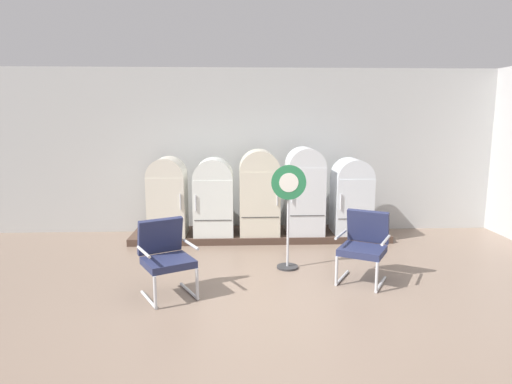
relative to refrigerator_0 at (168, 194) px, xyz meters
name	(u,v)px	position (x,y,z in m)	size (l,w,h in m)	color
ground	(273,309)	(1.67, -2.91, -0.88)	(12.00, 10.00, 0.05)	#836D5D
back_wall	(259,150)	(1.67, 0.75, 0.73)	(11.76, 0.12, 3.14)	#BCBDBB
display_plinth	(260,235)	(1.67, 0.12, -0.80)	(4.70, 0.95, 0.12)	#49352B
refrigerator_0	(168,194)	(0.00, 0.00, 0.00)	(0.66, 0.66, 1.40)	silver
refrigerator_1	(214,195)	(0.82, 0.01, -0.02)	(0.70, 0.69, 1.38)	white
refrigerator_2	(259,190)	(1.65, 0.02, 0.07)	(0.71, 0.71, 1.52)	beige
refrigerator_3	(305,188)	(2.47, 0.03, 0.09)	(0.66, 0.72, 1.57)	white
refrigerator_4	(352,194)	(3.33, 0.01, -0.02)	(0.67, 0.68, 1.36)	white
armchair_left	(166,254)	(0.35, -2.46, -0.32)	(0.81, 0.84, 0.96)	silver
armchair_right	(364,243)	(2.97, -2.09, -0.32)	(0.82, 0.84, 0.96)	silver
sign_stand	(288,215)	(1.99, -1.56, -0.05)	(0.51, 0.32, 1.55)	#2D2D30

